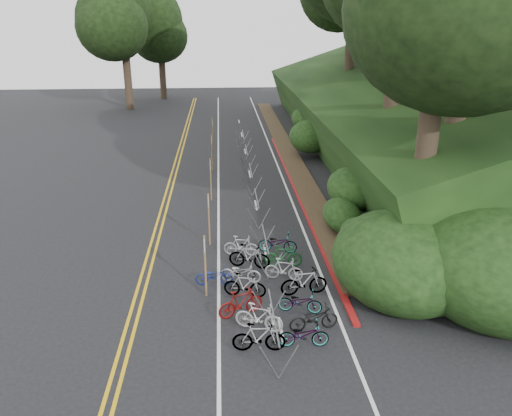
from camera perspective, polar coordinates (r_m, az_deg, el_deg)
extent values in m
plane|color=black|center=(18.93, -7.36, -10.66)|extent=(120.00, 120.00, 0.00)
cube|color=gold|center=(28.11, -10.74, 0.05)|extent=(0.12, 80.00, 0.01)
cube|color=gold|center=(28.08, -10.14, 0.07)|extent=(0.12, 80.00, 0.01)
cube|color=silver|center=(27.91, -4.31, 0.22)|extent=(0.12, 80.00, 0.01)
cube|color=silver|center=(28.19, 4.26, 0.43)|extent=(0.12, 80.00, 0.01)
cube|color=silver|center=(17.32, 2.90, -13.82)|extent=(0.10, 1.60, 0.01)
cube|color=silver|center=(22.47, 1.08, -5.08)|extent=(0.10, 1.60, 0.01)
cube|color=silver|center=(27.97, -0.01, 0.33)|extent=(0.10, 1.60, 0.01)
cube|color=silver|center=(33.64, -0.73, 3.93)|extent=(0.10, 1.60, 0.01)
cube|color=silver|center=(39.40, -1.25, 6.49)|extent=(0.10, 1.60, 0.01)
cube|color=silver|center=(45.23, -1.64, 8.39)|extent=(0.10, 1.60, 0.01)
cube|color=silver|center=(51.10, -1.95, 9.86)|extent=(0.10, 1.60, 0.01)
cube|color=maroon|center=(30.10, 4.67, 1.87)|extent=(0.25, 28.00, 0.10)
cube|color=black|center=(40.64, 13.77, 10.39)|extent=(12.32, 44.00, 9.11)
cube|color=#382819|center=(39.68, 3.54, 6.67)|extent=(1.40, 44.00, 0.16)
ellipsoid|color=#284C19|center=(21.87, 12.12, -3.34)|extent=(2.00, 2.80, 1.60)
ellipsoid|color=#284C19|center=(26.38, 10.99, 2.20)|extent=(2.60, 3.64, 2.08)
ellipsoid|color=#284C19|center=(32.12, 10.46, 6.44)|extent=(2.20, 3.08, 1.76)
ellipsoid|color=#284C19|center=(37.62, 6.12, 8.12)|extent=(3.00, 4.20, 2.40)
ellipsoid|color=#284C19|center=(43.49, 5.69, 10.10)|extent=(2.40, 3.36, 1.92)
ellipsoid|color=#284C19|center=(47.48, 6.50, 11.83)|extent=(2.80, 3.92, 2.24)
ellipsoid|color=#284C19|center=(24.54, 9.79, -0.79)|extent=(1.80, 2.52, 1.44)
ellipsoid|color=#284C19|center=(35.95, 10.24, 9.00)|extent=(3.20, 4.48, 2.56)
ellipsoid|color=black|center=(19.91, 16.30, -5.74)|extent=(5.28, 6.16, 3.52)
ellipsoid|color=black|center=(20.25, 25.35, -5.86)|extent=(6.24, 7.28, 4.16)
cylinder|color=#2D2319|center=(21.50, 18.74, 5.33)|extent=(0.85, 0.85, 6.56)
ellipsoid|color=black|center=(20.81, 20.78, 21.34)|extent=(8.98, 8.98, 8.53)
cylinder|color=#2D2319|center=(24.76, 22.25, 12.44)|extent=(0.93, 0.93, 8.08)
cylinder|color=#2D2319|center=(29.96, 15.39, 13.39)|extent=(0.90, 0.90, 7.57)
cylinder|color=#2D2319|center=(38.20, 15.31, 16.73)|extent=(0.96, 0.96, 8.58)
cylinder|color=#2D2319|center=(45.65, 10.64, 16.22)|extent=(0.88, 0.88, 7.07)
cylinder|color=#2D2319|center=(53.93, 11.27, 18.15)|extent=(0.93, 0.93, 8.08)
cylinder|color=#2D2319|center=(59.36, -14.43, 14.00)|extent=(0.85, 0.85, 6.56)
ellipsoid|color=black|center=(59.00, -14.98, 19.76)|extent=(8.98, 8.98, 8.53)
cylinder|color=#2D2319|center=(66.84, -10.63, 14.79)|extent=(0.82, 0.82, 6.06)
ellipsoid|color=black|center=(66.51, -10.96, 19.40)|extent=(7.85, 7.85, 7.46)
cylinder|color=gray|center=(15.95, 2.04, -12.20)|extent=(0.05, 3.23, 0.05)
cylinder|color=gray|center=(15.03, 1.53, -17.26)|extent=(0.58, 0.04, 1.14)
cylinder|color=gray|center=(15.09, 3.75, -17.14)|extent=(0.58, 0.04, 1.14)
cylinder|color=gray|center=(17.51, 0.56, -11.12)|extent=(0.58, 0.04, 1.14)
cylinder|color=gray|center=(17.55, 2.42, -11.04)|extent=(0.58, 0.04, 1.14)
cylinder|color=gray|center=(21.08, 1.08, -3.48)|extent=(0.05, 3.00, 0.05)
cylinder|color=gray|center=(20.05, 0.62, -6.66)|extent=(0.58, 0.04, 1.13)
cylinder|color=gray|center=(20.10, 2.22, -6.60)|extent=(0.58, 0.04, 1.13)
cylinder|color=gray|center=(22.56, 0.04, -3.36)|extent=(0.58, 0.04, 1.13)
cylinder|color=gray|center=(22.61, 1.46, -3.32)|extent=(0.58, 0.04, 1.13)
cylinder|color=gray|center=(25.69, 0.09, 1.14)|extent=(0.05, 3.00, 0.05)
cylinder|color=gray|center=(24.58, -0.33, -1.25)|extent=(0.58, 0.04, 1.13)
cylinder|color=gray|center=(24.62, 0.97, -1.21)|extent=(0.58, 0.04, 1.13)
cylinder|color=gray|center=(27.19, -0.72, 0.98)|extent=(0.58, 0.04, 1.13)
cylinder|color=gray|center=(27.22, 0.46, 1.01)|extent=(0.58, 0.04, 1.13)
cylinder|color=gray|center=(30.43, -0.60, 4.33)|extent=(0.05, 3.00, 0.05)
cylinder|color=gray|center=(29.26, -0.97, 2.46)|extent=(0.58, 0.04, 1.13)
cylinder|color=gray|center=(29.29, 0.12, 2.48)|extent=(0.58, 0.04, 1.13)
cylinder|color=gray|center=(31.92, -1.25, 4.05)|extent=(0.58, 0.04, 1.13)
cylinder|color=gray|center=(31.95, -0.25, 4.08)|extent=(0.58, 0.04, 1.13)
cylinder|color=gray|center=(35.24, -1.10, 6.66)|extent=(0.05, 3.00, 0.05)
cylinder|color=gray|center=(34.03, -1.44, 5.13)|extent=(0.58, 0.04, 1.13)
cylinder|color=gray|center=(34.06, -0.50, 5.15)|extent=(0.58, 0.04, 1.13)
cylinder|color=gray|center=(36.73, -1.65, 6.33)|extent=(0.58, 0.04, 1.13)
cylinder|color=gray|center=(36.75, -0.77, 6.34)|extent=(0.58, 0.04, 1.13)
cylinder|color=gray|center=(40.10, -1.48, 8.43)|extent=(0.05, 3.00, 0.05)
cylinder|color=gray|center=(38.86, -1.79, 7.15)|extent=(0.58, 0.04, 1.13)
cylinder|color=gray|center=(38.88, -0.96, 7.16)|extent=(0.58, 0.04, 1.13)
cylinder|color=gray|center=(41.58, -1.96, 8.07)|extent=(0.58, 0.04, 1.13)
cylinder|color=gray|center=(41.60, -1.18, 8.08)|extent=(0.58, 0.04, 1.13)
cylinder|color=brown|center=(18.69, -5.81, -6.64)|extent=(0.08, 0.08, 2.50)
cube|color=silver|center=(18.29, -5.91, -4.15)|extent=(0.02, 0.40, 0.50)
cylinder|color=brown|center=(22.81, -5.39, -1.34)|extent=(0.08, 0.08, 2.50)
cube|color=silver|center=(22.48, -5.47, 0.79)|extent=(0.02, 0.40, 0.50)
cylinder|color=brown|center=(28.45, -5.19, 3.26)|extent=(0.08, 0.08, 2.50)
cube|color=silver|center=(28.19, -5.25, 5.00)|extent=(0.02, 0.40, 0.50)
cylinder|color=brown|center=(34.21, -5.05, 6.32)|extent=(0.08, 0.08, 2.50)
cube|color=silver|center=(34.00, -5.10, 7.78)|extent=(0.02, 0.40, 0.50)
cylinder|color=brown|center=(40.04, -4.96, 8.49)|extent=(0.08, 0.08, 2.50)
cube|color=silver|center=(39.86, -5.00, 9.75)|extent=(0.02, 0.40, 0.50)
imported|color=navy|center=(19.82, -4.81, -7.73)|extent=(0.55, 1.47, 0.77)
imported|color=slate|center=(16.13, 0.33, -14.55)|extent=(0.58, 1.72, 1.02)
imported|color=slate|center=(16.44, 5.44, -14.23)|extent=(0.63, 1.66, 0.86)
imported|color=beige|center=(17.07, 0.34, -12.34)|extent=(1.03, 1.73, 1.01)
imported|color=black|center=(17.21, 6.61, -12.41)|extent=(0.86, 1.78, 0.90)
imported|color=maroon|center=(17.81, -1.76, -10.78)|extent=(1.07, 1.75, 1.02)
imported|color=slate|center=(18.10, 5.06, -10.63)|extent=(0.92, 1.67, 0.83)
imported|color=slate|center=(18.91, -1.28, -8.80)|extent=(0.83, 1.68, 0.97)
imported|color=slate|center=(19.10, 5.51, -8.39)|extent=(0.72, 1.86, 1.09)
imported|color=#9E9EA3|center=(19.93, -1.76, -7.34)|extent=(0.88, 1.70, 0.85)
imported|color=#9E9EA3|center=(20.08, 3.19, -7.00)|extent=(0.89, 1.62, 0.94)
imported|color=slate|center=(20.95, -0.77, -5.52)|extent=(0.96, 1.83, 1.06)
imported|color=#144C1E|center=(21.06, 3.06, -5.48)|extent=(0.54, 1.69, 1.00)
imported|color=#9E9EA3|center=(22.02, -1.72, -4.33)|extent=(0.72, 1.60, 0.93)
imported|color=slate|center=(22.33, 2.49, -4.01)|extent=(0.93, 1.80, 0.90)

